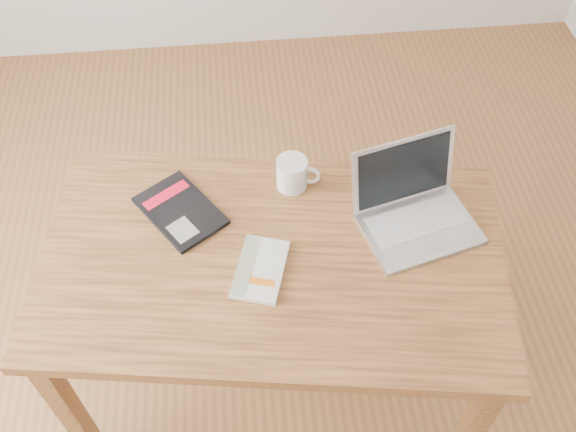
{
  "coord_description": "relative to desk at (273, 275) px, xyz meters",
  "views": [
    {
      "loc": [
        0.07,
        -1.04,
        2.21
      ],
      "look_at": [
        0.18,
        0.04,
        0.85
      ],
      "focal_mm": 40.0,
      "sensor_mm": 36.0,
      "label": 1
    }
  ],
  "objects": [
    {
      "name": "room",
      "position": [
        -0.2,
        0.02,
        0.69
      ],
      "size": [
        4.04,
        4.04,
        2.7
      ],
      "color": "brown",
      "rests_on": "ground"
    },
    {
      "name": "desk",
      "position": [
        0.0,
        0.0,
        0.0
      ],
      "size": [
        1.39,
        0.93,
        0.75
      ],
      "rotation": [
        0.0,
        0.0,
        -0.16
      ],
      "color": "brown",
      "rests_on": "ground"
    },
    {
      "name": "white_guidebook",
      "position": [
        -0.04,
        -0.04,
        0.1
      ],
      "size": [
        0.18,
        0.23,
        0.02
      ],
      "rotation": [
        0.0,
        0.0,
        -0.3
      ],
      "color": "silver",
      "rests_on": "desk"
    },
    {
      "name": "black_guidebook",
      "position": [
        -0.25,
        0.19,
        0.1
      ],
      "size": [
        0.29,
        0.31,
        0.01
      ],
      "rotation": [
        0.0,
        0.0,
        0.61
      ],
      "color": "black",
      "rests_on": "desk"
    },
    {
      "name": "laptop",
      "position": [
        0.41,
        0.09,
        0.14
      ],
      "size": [
        0.38,
        0.35,
        0.22
      ],
      "rotation": [
        0.0,
        0.0,
        0.26
      ],
      "color": "silver",
      "rests_on": "desk"
    },
    {
      "name": "coffee_mug",
      "position": [
        0.09,
        0.26,
        0.14
      ],
      "size": [
        0.13,
        0.09,
        0.1
      ],
      "rotation": [
        0.0,
        0.0,
        -0.24
      ],
      "color": "white",
      "rests_on": "desk"
    }
  ]
}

